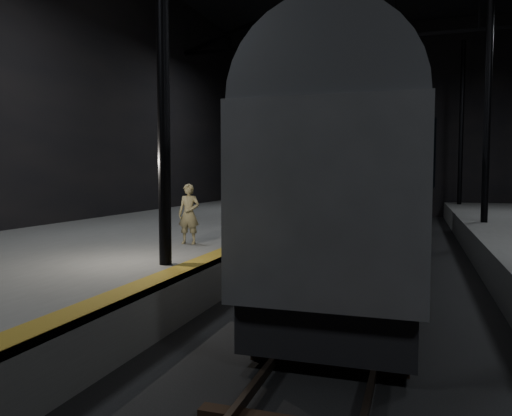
% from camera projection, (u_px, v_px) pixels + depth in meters
% --- Properties ---
extents(ground, '(44.00, 44.00, 0.00)m').
position_uv_depth(ground, '(366.00, 283.00, 13.27)').
color(ground, black).
rests_on(ground, ground).
extents(platform_left, '(9.00, 43.80, 1.00)m').
position_uv_depth(platform_left, '(121.00, 251.00, 15.52)').
color(platform_left, '#565653').
rests_on(platform_left, ground).
extents(tactile_strip, '(0.50, 43.80, 0.01)m').
position_uv_depth(tactile_strip, '(250.00, 241.00, 14.19)').
color(tactile_strip, olive).
rests_on(tactile_strip, platform_left).
extents(track, '(2.40, 43.00, 0.24)m').
position_uv_depth(track, '(366.00, 281.00, 13.26)').
color(track, '#3F3328').
rests_on(track, ground).
extents(train, '(2.94, 19.63, 5.25)m').
position_uv_depth(train, '(376.00, 173.00, 15.97)').
color(train, '#919498').
rests_on(train, ground).
extents(woman, '(0.62, 0.43, 1.64)m').
position_uv_depth(woman, '(189.00, 214.00, 13.58)').
color(woman, '#978A5D').
rests_on(woman, platform_left).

